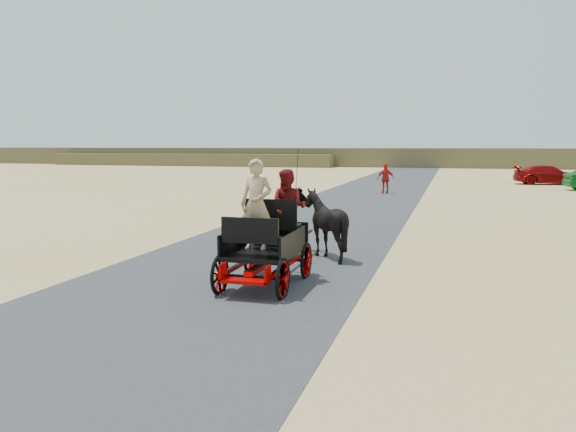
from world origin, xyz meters
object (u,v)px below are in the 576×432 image
(carriage, at_px, (265,267))
(pedestrian, at_px, (386,179))
(horse_left, at_px, (283,222))
(horse_right, at_px, (325,224))
(car_c, at_px, (548,175))

(carriage, distance_m, pedestrian, 22.32)
(horse_left, relative_size, horse_right, 1.18)
(horse_right, bearing_deg, horse_left, 0.00)
(horse_left, relative_size, pedestrian, 1.16)
(carriage, xyz_separation_m, pedestrian, (-0.19, 22.32, 0.50))
(horse_left, height_order, horse_right, horse_right)
(carriage, xyz_separation_m, car_c, (10.07, 33.19, 0.32))
(horse_right, distance_m, car_c, 31.65)
(pedestrian, relative_size, car_c, 0.37)
(horse_left, bearing_deg, horse_right, -180.00)
(carriage, height_order, pedestrian, pedestrian)
(horse_left, bearing_deg, carriage, 100.39)
(horse_right, relative_size, pedestrian, 0.98)
(carriage, relative_size, horse_right, 1.41)
(horse_left, xyz_separation_m, horse_right, (1.10, 0.00, 0.00))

